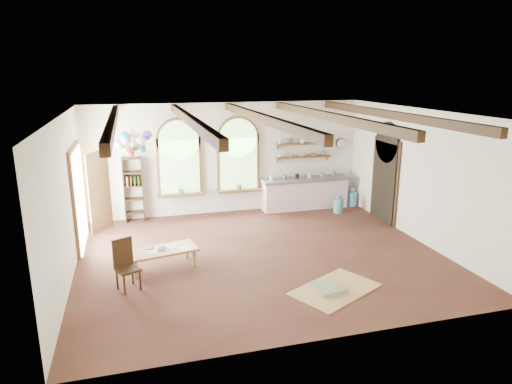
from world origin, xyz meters
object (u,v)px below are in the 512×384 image
object	(u,v)px
coffee_table	(162,252)
balloon_cluster	(134,142)
kitchen_counter	(305,193)
side_chair	(128,275)

from	to	relation	value
coffee_table	balloon_cluster	world-z (taller)	balloon_cluster
kitchen_counter	coffee_table	size ratio (longest dim) A/B	1.72
kitchen_counter	side_chair	size ratio (longest dim) A/B	2.70
kitchen_counter	side_chair	xyz separation A→B (m)	(-5.21, -4.12, -0.19)
coffee_table	side_chair	bearing A→B (deg)	-130.44
side_chair	balloon_cluster	distance (m)	3.84
coffee_table	side_chair	distance (m)	1.10
balloon_cluster	kitchen_counter	bearing A→B (deg)	10.39
kitchen_counter	coffee_table	distance (m)	5.57
balloon_cluster	coffee_table	bearing A→B (deg)	-80.28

